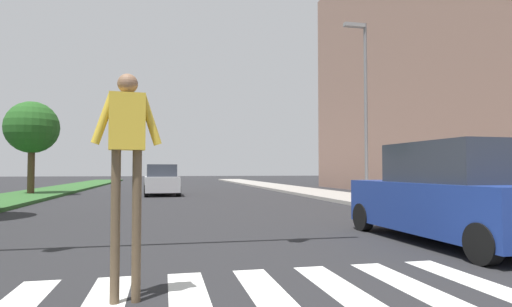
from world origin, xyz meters
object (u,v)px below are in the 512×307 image
object	(u,v)px
suv_crossing	(450,195)
sedan_midblock	(161,181)
pedestrian_performer	(127,149)
street_lamp_right	(364,95)
tree_far	(32,128)

from	to	relation	value
suv_crossing	sedan_midblock	world-z (taller)	suv_crossing
pedestrian_performer	sedan_midblock	bearing A→B (deg)	89.30
suv_crossing	pedestrian_performer	bearing A→B (deg)	-156.95
suv_crossing	street_lamp_right	bearing A→B (deg)	73.28
street_lamp_right	tree_far	bearing A→B (deg)	150.00
pedestrian_performer	suv_crossing	size ratio (longest dim) A/B	0.54
street_lamp_right	sedan_midblock	bearing A→B (deg)	135.17
street_lamp_right	sedan_midblock	size ratio (longest dim) A/B	1.62
pedestrian_performer	sedan_midblock	distance (m)	19.82
street_lamp_right	sedan_midblock	distance (m)	12.40
street_lamp_right	pedestrian_performer	size ratio (longest dim) A/B	3.01
street_lamp_right	sedan_midblock	world-z (taller)	street_lamp_right
street_lamp_right	suv_crossing	bearing A→B (deg)	-106.72
street_lamp_right	suv_crossing	xyz separation A→B (m)	(-2.69, -8.97, -3.66)
street_lamp_right	pedestrian_performer	xyz separation A→B (m)	(-8.61, -11.48, -2.93)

